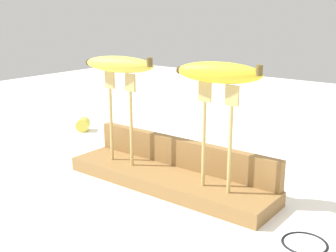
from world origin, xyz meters
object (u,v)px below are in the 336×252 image
banana_raised_left (119,64)px  fork_stand_right (217,128)px  wire_coil (305,242)px  fork_stand_left (121,110)px  banana_chunk_near (83,124)px  banana_raised_right (219,73)px

banana_raised_left → fork_stand_right: bearing=0.0°
banana_raised_left → wire_coil: bearing=-5.0°
fork_stand_left → wire_coil: (0.43, -0.04, -0.14)m
fork_stand_right → banana_chunk_near: 0.62m
banana_chunk_near → banana_raised_right: bearing=-18.0°
banana_chunk_near → wire_coil: bearing=-16.4°
banana_raised_right → wire_coil: 0.31m
wire_coil → banana_raised_left: bearing=175.0°
fork_stand_left → wire_coil: fork_stand_left is taller
fork_stand_left → banana_chunk_near: 0.41m
fork_stand_left → banana_chunk_near: bearing=151.1°
banana_chunk_near → wire_coil: (0.77, -0.23, -0.02)m
fork_stand_right → banana_chunk_near: fork_stand_right is taller
fork_stand_left → fork_stand_right: bearing=-0.0°
fork_stand_right → banana_chunk_near: size_ratio=3.47×
banana_raised_right → fork_stand_right: bearing=11.7°
banana_raised_left → wire_coil: 0.49m
fork_stand_right → banana_raised_right: banana_raised_right is taller
fork_stand_left → wire_coil: size_ratio=2.74×
fork_stand_left → banana_raised_right: banana_raised_right is taller
fork_stand_left → banana_chunk_near: (-0.34, 0.19, -0.13)m
fork_stand_right → wire_coil: bearing=-11.2°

